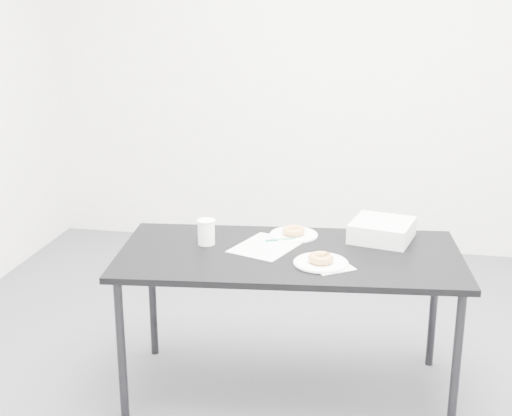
% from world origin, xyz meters
% --- Properties ---
extents(floor, '(4.00, 4.00, 0.00)m').
position_xyz_m(floor, '(0.00, 0.00, 0.00)').
color(floor, '#49494E').
rests_on(floor, ground).
extents(wall_back, '(4.00, 0.02, 2.70)m').
position_xyz_m(wall_back, '(0.00, 2.00, 1.35)').
color(wall_back, white).
rests_on(wall_back, floor).
extents(table, '(1.56, 0.86, 0.68)m').
position_xyz_m(table, '(0.02, 0.01, 0.63)').
color(table, black).
rests_on(table, floor).
extents(scorecard, '(0.33, 0.37, 0.00)m').
position_xyz_m(scorecard, '(-0.10, 0.07, 0.68)').
color(scorecard, silver).
rests_on(scorecard, table).
extents(logo_patch, '(0.06, 0.06, 0.00)m').
position_xyz_m(logo_patch, '(-0.03, 0.16, 0.69)').
color(logo_patch, green).
rests_on(logo_patch, scorecard).
extents(pen, '(0.13, 0.06, 0.01)m').
position_xyz_m(pen, '(-0.05, 0.15, 0.69)').
color(pen, '#0B7C52').
rests_on(pen, scorecard).
extents(napkin, '(0.22, 0.22, 0.00)m').
position_xyz_m(napkin, '(0.21, -0.11, 0.68)').
color(napkin, silver).
rests_on(napkin, table).
extents(plate_near, '(0.23, 0.23, 0.01)m').
position_xyz_m(plate_near, '(0.17, -0.10, 0.69)').
color(plate_near, white).
rests_on(plate_near, napkin).
extents(donut_near, '(0.15, 0.15, 0.04)m').
position_xyz_m(donut_near, '(0.17, -0.10, 0.71)').
color(donut_near, '#C0853D').
rests_on(donut_near, plate_near).
extents(plate_far, '(0.23, 0.23, 0.01)m').
position_xyz_m(plate_far, '(0.00, 0.24, 0.69)').
color(plate_far, white).
rests_on(plate_far, table).
extents(donut_far, '(0.12, 0.12, 0.04)m').
position_xyz_m(donut_far, '(0.00, 0.24, 0.71)').
color(donut_far, '#C0853D').
rests_on(donut_far, plate_far).
extents(coffee_cup, '(0.08, 0.08, 0.12)m').
position_xyz_m(coffee_cup, '(-0.37, 0.05, 0.74)').
color(coffee_cup, white).
rests_on(coffee_cup, table).
extents(cup_lid, '(0.09, 0.09, 0.01)m').
position_xyz_m(cup_lid, '(0.39, 0.35, 0.69)').
color(cup_lid, white).
rests_on(cup_lid, table).
extents(bakery_box, '(0.31, 0.31, 0.09)m').
position_xyz_m(bakery_box, '(0.41, 0.26, 0.73)').
color(bakery_box, silver).
rests_on(bakery_box, table).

